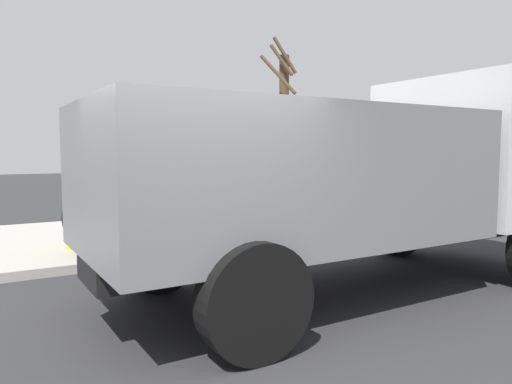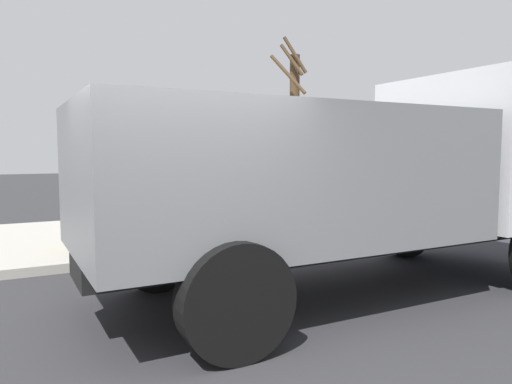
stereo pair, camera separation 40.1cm
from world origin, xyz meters
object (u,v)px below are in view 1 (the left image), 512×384
at_px(dump_truck_gray, 364,172).
at_px(bare_tree, 284,132).
at_px(fire_hydrant, 72,222).
at_px(loose_tire, 97,217).

relative_size(dump_truck_gray, bare_tree, 1.56).
relative_size(fire_hydrant, bare_tree, 0.21).
bearing_deg(fire_hydrant, dump_truck_gray, -52.64).
relative_size(fire_hydrant, loose_tire, 0.79).
bearing_deg(dump_truck_gray, bare_tree, 67.12).
bearing_deg(dump_truck_gray, loose_tire, 126.97).
xyz_separation_m(loose_tire, bare_tree, (4.91, 1.45, 1.61)).
distance_m(fire_hydrant, dump_truck_gray, 5.20).
xyz_separation_m(fire_hydrant, loose_tire, (0.35, -0.40, 0.10)).
distance_m(loose_tire, dump_truck_gray, 4.66).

